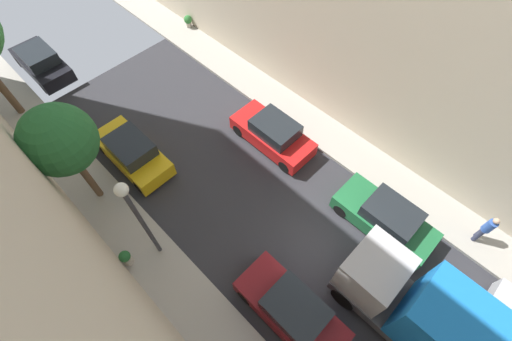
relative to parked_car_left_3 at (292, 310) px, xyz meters
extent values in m
plane|color=#2D2D33|center=(2.70, 0.46, -0.72)|extent=(32.00, 32.00, 0.00)
cube|color=#A8A399|center=(7.70, 0.46, -0.64)|extent=(2.00, 44.00, 0.15)
cube|color=maroon|center=(0.00, 0.04, -0.17)|extent=(1.76, 4.20, 0.76)
cube|color=#1E2328|center=(0.00, -0.11, 0.53)|extent=(1.56, 2.10, 0.64)
cylinder|color=black|center=(-0.78, 1.59, -0.40)|extent=(0.22, 0.64, 0.64)
cylinder|color=black|center=(0.78, 1.59, -0.40)|extent=(0.22, 0.64, 0.64)
cylinder|color=black|center=(0.78, -1.51, -0.40)|extent=(0.22, 0.64, 0.64)
cube|color=gold|center=(0.00, 9.92, -0.17)|extent=(1.76, 4.20, 0.76)
cube|color=#1E2328|center=(0.00, 9.77, 0.53)|extent=(1.56, 2.10, 0.64)
cylinder|color=black|center=(-0.78, 11.47, -0.40)|extent=(0.22, 0.64, 0.64)
cylinder|color=black|center=(0.78, 11.47, -0.40)|extent=(0.22, 0.64, 0.64)
cylinder|color=black|center=(-0.78, 8.37, -0.40)|extent=(0.22, 0.64, 0.64)
cylinder|color=black|center=(0.78, 8.37, -0.40)|extent=(0.22, 0.64, 0.64)
cube|color=black|center=(0.00, 18.84, -0.17)|extent=(1.76, 4.20, 0.76)
cube|color=#1E2328|center=(0.00, 18.69, 0.53)|extent=(1.56, 2.10, 0.64)
cylinder|color=black|center=(-0.78, 20.39, -0.40)|extent=(0.22, 0.64, 0.64)
cylinder|color=black|center=(0.78, 20.39, -0.40)|extent=(0.22, 0.64, 0.64)
cylinder|color=black|center=(-0.78, 17.29, -0.40)|extent=(0.22, 0.64, 0.64)
cylinder|color=black|center=(0.78, 17.29, -0.40)|extent=(0.22, 0.64, 0.64)
cylinder|color=black|center=(4.62, -5.35, -0.40)|extent=(0.22, 0.64, 0.64)
cylinder|color=black|center=(6.18, -5.35, -0.40)|extent=(0.22, 0.64, 0.64)
cube|color=#1E6638|center=(5.40, -0.33, -0.17)|extent=(1.76, 4.20, 0.76)
cube|color=#1E2328|center=(5.40, -0.48, 0.53)|extent=(1.56, 2.10, 0.64)
cylinder|color=black|center=(4.62, 1.22, -0.40)|extent=(0.22, 0.64, 0.64)
cylinder|color=black|center=(6.18, 1.22, -0.40)|extent=(0.22, 0.64, 0.64)
cylinder|color=black|center=(4.62, -1.88, -0.40)|extent=(0.22, 0.64, 0.64)
cylinder|color=black|center=(6.18, -1.88, -0.40)|extent=(0.22, 0.64, 0.64)
cube|color=red|center=(5.40, 6.01, -0.17)|extent=(1.76, 4.20, 0.76)
cube|color=#1E2328|center=(5.40, 5.86, 0.53)|extent=(1.56, 2.10, 0.64)
cylinder|color=black|center=(4.62, 7.56, -0.40)|extent=(0.22, 0.64, 0.64)
cylinder|color=black|center=(6.18, 7.56, -0.40)|extent=(0.22, 0.64, 0.64)
cylinder|color=black|center=(4.62, 4.46, -0.40)|extent=(0.22, 0.64, 0.64)
cylinder|color=black|center=(6.18, 4.46, -0.40)|extent=(0.22, 0.64, 0.64)
cube|color=#4C4C51|center=(2.70, -3.64, 0.01)|extent=(2.20, 6.60, 0.50)
cube|color=#B7B7BC|center=(2.70, -1.24, 1.11)|extent=(2.10, 1.80, 1.70)
cylinder|color=black|center=(1.72, -1.04, -0.24)|extent=(0.30, 0.96, 0.96)
cylinder|color=black|center=(3.68, -1.04, -0.24)|extent=(0.30, 0.96, 0.96)
cylinder|color=#2D334C|center=(7.48, -3.45, -0.16)|extent=(0.18, 0.18, 0.82)
cylinder|color=#2D334C|center=(7.70, -3.45, -0.16)|extent=(0.18, 0.18, 0.82)
cylinder|color=#3359B2|center=(7.59, -3.45, 0.57)|extent=(0.36, 0.36, 0.64)
sphere|color=tan|center=(7.59, -3.45, 1.03)|extent=(0.24, 0.24, 0.24)
cylinder|color=brown|center=(-2.45, 16.77, 1.21)|extent=(0.36, 0.36, 3.57)
cylinder|color=brown|center=(-2.21, 9.43, 0.87)|extent=(0.29, 0.29, 2.88)
sphere|color=#23602D|center=(-2.21, 9.43, 3.31)|extent=(2.67, 2.67, 2.67)
cylinder|color=#B2A899|center=(8.44, 16.17, -0.42)|extent=(0.34, 0.34, 0.30)
sphere|color=#2D7233|center=(8.44, 16.17, -0.07)|extent=(0.51, 0.51, 0.51)
cylinder|color=#B2A899|center=(-3.06, 5.87, -0.34)|extent=(0.39, 0.39, 0.45)
sphere|color=#23602D|center=(-3.06, 5.87, 0.06)|extent=(0.44, 0.44, 0.44)
cylinder|color=#333338|center=(-1.90, 5.42, 1.75)|extent=(0.16, 0.16, 4.63)
sphere|color=white|center=(-1.90, 5.42, 4.29)|extent=(0.44, 0.44, 0.44)
camera|label=1|loc=(-2.74, -0.91, 13.01)|focal=24.36mm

